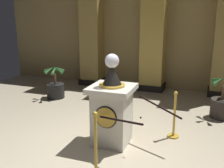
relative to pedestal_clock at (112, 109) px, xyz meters
The scene contains 10 objects.
ground_plane 0.77m from the pedestal_clock, 102.63° to the right, with size 11.57×11.57×0.00m, color beige.
back_wall 4.82m from the pedestal_clock, 90.83° to the left, with size 11.57×0.16×4.16m, color tan.
pedestal_clock is the anchor object (origin of this frame).
stanchion_near 1.17m from the pedestal_clock, 83.19° to the right, with size 0.24×0.24×1.07m.
stanchion_far 1.36m from the pedestal_clock, 31.00° to the left, with size 0.24×0.24×1.00m.
velvet_rope 0.67m from the pedestal_clock, 19.27° to the right, with size 1.42×1.43×0.22m.
column_left 4.98m from the pedestal_clock, 118.42° to the left, with size 0.85×0.85×4.00m.
column_centre_rear 4.42m from the pedestal_clock, 90.90° to the left, with size 0.91×0.91×4.00m.
potted_palm_left 3.46m from the pedestal_clock, 140.34° to the left, with size 0.66×0.61×1.04m.
potted_palm_right 3.07m from the pedestal_clock, 46.26° to the left, with size 0.65×0.65×1.09m.
Camera 1 is at (1.72, -4.25, 2.48)m, focal length 42.29 mm.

